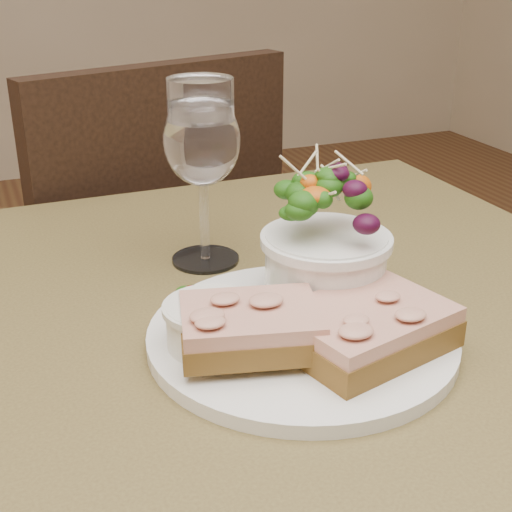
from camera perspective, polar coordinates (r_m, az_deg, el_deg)
name	(u,v)px	position (r m, az deg, el deg)	size (l,w,h in m)	color
cafe_table	(255,426)	(0.67, -0.12, -13.41)	(0.80, 0.80, 0.75)	#4C3F20
chair_far	(131,377)	(1.40, -9.98, -9.48)	(0.52, 0.52, 0.90)	black
dinner_plate	(302,336)	(0.60, 3.67, -6.40)	(0.26, 0.26, 0.01)	white
sandwich_front	(366,327)	(0.57, 8.81, -5.63)	(0.15, 0.12, 0.03)	#4C3114
sandwich_back	(251,327)	(0.55, -0.43, -5.67)	(0.12, 0.10, 0.03)	#4C3114
ramekin	(211,323)	(0.56, -3.61, -5.33)	(0.07, 0.07, 0.04)	silver
salad_bowl	(326,237)	(0.62, 5.66, 1.55)	(0.11, 0.11, 0.13)	white
garnish	(201,296)	(0.63, -4.46, -3.18)	(0.05, 0.04, 0.02)	#13390A
wine_glass	(202,146)	(0.71, -4.34, 8.77)	(0.08, 0.08, 0.18)	white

